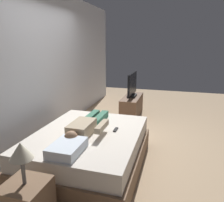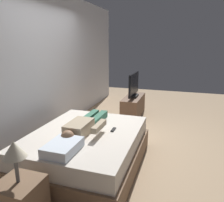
{
  "view_description": "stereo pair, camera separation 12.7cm",
  "coord_description": "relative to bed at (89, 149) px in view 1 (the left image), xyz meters",
  "views": [
    {
      "loc": [
        -3.56,
        -0.92,
        1.8
      ],
      "look_at": [
        0.42,
        0.24,
        0.69
      ],
      "focal_mm": 35.01,
      "sensor_mm": 36.0,
      "label": 1
    },
    {
      "loc": [
        -3.52,
        -1.04,
        1.8
      ],
      "look_at": [
        0.42,
        0.24,
        0.69
      ],
      "focal_mm": 35.01,
      "sensor_mm": 36.0,
      "label": 2
    }
  ],
  "objects": [
    {
      "name": "remote",
      "position": [
        0.18,
        -0.37,
        0.29
      ],
      "size": [
        0.15,
        0.04,
        0.02
      ],
      "primitive_type": "cube",
      "color": "black",
      "rests_on": "bed"
    },
    {
      "name": "tv",
      "position": [
        2.48,
        -0.16,
        0.52
      ],
      "size": [
        0.88,
        0.2,
        0.59
      ],
      "color": "black",
      "rests_on": "tv_stand"
    },
    {
      "name": "person",
      "position": [
        0.03,
        0.04,
        0.36
      ],
      "size": [
        1.26,
        0.46,
        0.18
      ],
      "color": "tan",
      "rests_on": "bed"
    },
    {
      "name": "pillow",
      "position": [
        -0.64,
        0.0,
        0.34
      ],
      "size": [
        0.48,
        0.34,
        0.12
      ],
      "primitive_type": "cube",
      "color": "white",
      "rests_on": "bed"
    },
    {
      "name": "lamp",
      "position": [
        -1.26,
        0.12,
        0.59
      ],
      "size": [
        0.22,
        0.22,
        0.42
      ],
      "color": "#59595B",
      "rests_on": "nightstand"
    },
    {
      "name": "back_wall",
      "position": [
        1.22,
        1.2,
        1.14
      ],
      "size": [
        6.4,
        0.1,
        2.8
      ],
      "primitive_type": "cube",
      "color": "silver",
      "rests_on": "ground"
    },
    {
      "name": "ground_plane",
      "position": [
        0.82,
        -0.24,
        -0.26
      ],
      "size": [
        10.0,
        10.0,
        0.0
      ],
      "primitive_type": "plane",
      "color": "tan"
    },
    {
      "name": "tv_stand",
      "position": [
        2.48,
        -0.16,
        -0.01
      ],
      "size": [
        1.1,
        0.4,
        0.5
      ],
      "primitive_type": "cube",
      "color": "brown",
      "rests_on": "ground"
    },
    {
      "name": "bed",
      "position": [
        0.0,
        0.0,
        0.0
      ],
      "size": [
        1.93,
        1.55,
        0.54
      ],
      "color": "brown",
      "rests_on": "ground"
    }
  ]
}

